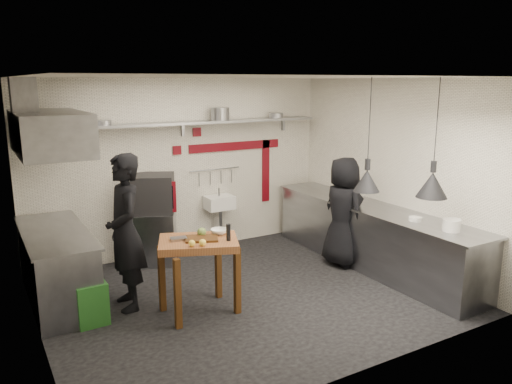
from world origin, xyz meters
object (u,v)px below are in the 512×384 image
combi_oven (153,194)px  prep_table (199,276)px  chef_left (125,232)px  chef_right (343,212)px  green_bin (91,303)px  oven_stand (154,237)px

combi_oven → prep_table: bearing=-68.5°
chef_left → chef_right: bearing=89.7°
green_bin → chef_right: chef_right is taller
green_bin → prep_table: size_ratio=0.54×
prep_table → chef_left: bearing=162.4°
oven_stand → chef_right: 2.92m
chef_right → green_bin: bearing=90.2°
oven_stand → chef_left: size_ratio=0.42×
combi_oven → green_bin: bearing=-105.5°
combi_oven → prep_table: combi_oven is taller
oven_stand → prep_table: prep_table is taller
combi_oven → green_bin: combi_oven is taller
oven_stand → combi_oven: size_ratio=1.34×
oven_stand → chef_left: 1.65m
prep_table → chef_right: 2.60m
oven_stand → chef_right: bearing=-7.0°
oven_stand → chef_right: (2.45, -1.52, 0.43)m
green_bin → prep_table: bearing=-16.9°
green_bin → prep_table: 1.28m
green_bin → prep_table: prep_table is taller
oven_stand → combi_oven: (0.02, 0.00, 0.69)m
prep_table → chef_right: bearing=30.9°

